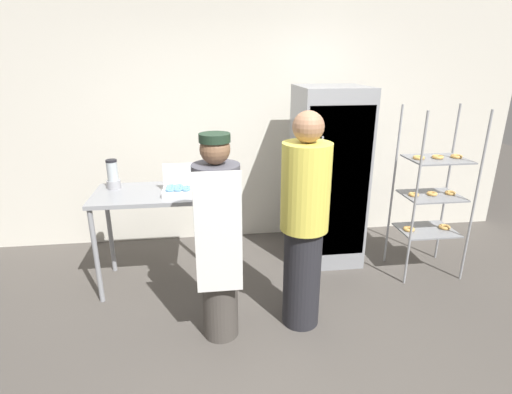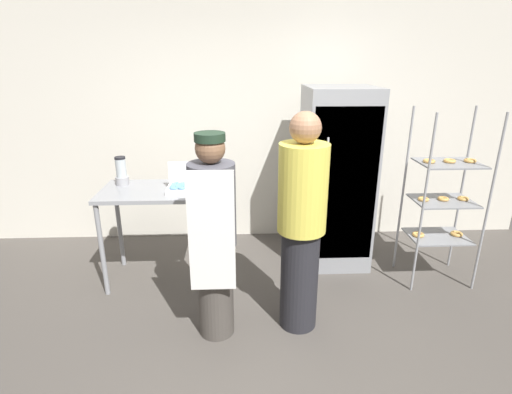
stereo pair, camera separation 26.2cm
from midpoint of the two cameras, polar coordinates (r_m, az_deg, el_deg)
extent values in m
plane|color=#4C4742|center=(3.07, 5.03, -23.21)|extent=(14.00, 14.00, 0.00)
cube|color=silver|center=(4.60, 1.89, 12.33)|extent=(6.40, 0.12, 3.01)
cube|color=gray|center=(4.16, 13.09, 2.60)|extent=(0.67, 0.70, 1.81)
cube|color=gray|center=(3.85, 14.40, 1.40)|extent=(0.62, 0.02, 1.48)
cylinder|color=silver|center=(3.77, 11.87, 1.64)|extent=(0.02, 0.02, 0.89)
cylinder|color=#93969B|center=(3.83, 24.59, -1.47)|extent=(0.02, 0.02, 1.65)
cylinder|color=#93969B|center=(4.12, 31.85, -1.25)|extent=(0.02, 0.02, 1.65)
cylinder|color=#93969B|center=(4.20, 21.96, 0.69)|extent=(0.02, 0.02, 1.65)
cylinder|color=#93969B|center=(4.48, 28.79, 0.76)|extent=(0.02, 0.02, 1.65)
cube|color=gray|center=(4.28, 26.08, -5.10)|extent=(0.54, 0.41, 0.01)
torus|color=#DBA351|center=(4.18, 23.85, -4.96)|extent=(0.11, 0.11, 0.03)
torus|color=#DBA351|center=(4.36, 28.31, -4.68)|extent=(0.11, 0.11, 0.03)
cube|color=gray|center=(4.15, 26.81, -0.53)|extent=(0.54, 0.41, 0.01)
torus|color=#DBA351|center=(4.06, 24.54, -0.30)|extent=(0.10, 0.10, 0.03)
torus|color=#DBA351|center=(4.15, 26.86, -0.25)|extent=(0.10, 0.10, 0.03)
torus|color=#DBA351|center=(4.24, 29.08, -0.21)|extent=(0.10, 0.10, 0.03)
cube|color=gray|center=(4.06, 27.58, 4.29)|extent=(0.54, 0.41, 0.01)
torus|color=#DBA351|center=(3.96, 25.27, 4.65)|extent=(0.10, 0.10, 0.03)
torus|color=#DBA351|center=(4.05, 27.63, 4.58)|extent=(0.10, 0.10, 0.03)
torus|color=#DBA351|center=(4.15, 29.89, 4.51)|extent=(0.10, 0.10, 0.03)
cube|color=gray|center=(3.75, -12.20, 0.82)|extent=(1.00, 0.63, 0.04)
cylinder|color=gray|center=(3.79, -19.31, -7.28)|extent=(0.04, 0.04, 0.89)
cylinder|color=gray|center=(3.63, -5.12, -7.39)|extent=(0.04, 0.04, 0.89)
cylinder|color=gray|center=(4.27, -17.30, -3.98)|extent=(0.04, 0.04, 0.89)
cylinder|color=gray|center=(4.13, -4.80, -3.93)|extent=(0.04, 0.04, 0.89)
cube|color=white|center=(3.61, -8.39, 1.02)|extent=(0.28, 0.21, 0.05)
cube|color=white|center=(3.67, -8.33, 3.44)|extent=(0.27, 0.01, 0.21)
torus|color=#669EC6|center=(3.56, -9.61, 1.30)|extent=(0.08, 0.08, 0.02)
torus|color=#669EC6|center=(3.55, -8.50, 1.32)|extent=(0.08, 0.08, 0.02)
torus|color=#669EC6|center=(3.54, -7.39, 1.34)|extent=(0.08, 0.08, 0.02)
torus|color=#669EC6|center=(3.61, -9.51, 1.55)|extent=(0.08, 0.08, 0.02)
torus|color=#669EC6|center=(3.60, -8.42, 1.57)|extent=(0.08, 0.08, 0.02)
torus|color=#669EC6|center=(3.59, -7.32, 1.59)|extent=(0.08, 0.08, 0.02)
torus|color=#669EC6|center=(3.66, -9.42, 1.80)|extent=(0.08, 0.08, 0.02)
torus|color=#669EC6|center=(3.65, -8.34, 1.82)|extent=(0.08, 0.08, 0.02)
cylinder|color=#99999E|center=(3.95, -16.76, 2.21)|extent=(0.12, 0.12, 0.08)
cylinder|color=#B2BCC1|center=(3.92, -16.94, 3.97)|extent=(0.10, 0.10, 0.17)
cylinder|color=black|center=(3.89, -17.08, 5.35)|extent=(0.10, 0.10, 0.02)
cylinder|color=#47423D|center=(3.15, -3.38, -13.04)|extent=(0.27, 0.27, 0.77)
cylinder|color=#4C4C56|center=(2.84, -3.65, -1.19)|extent=(0.34, 0.34, 0.61)
sphere|color=brown|center=(2.72, -3.83, 6.91)|extent=(0.21, 0.21, 0.21)
cube|color=white|center=(2.73, -3.65, -5.17)|extent=(0.32, 0.02, 0.88)
cylinder|color=#1E3323|center=(2.71, -3.87, 8.53)|extent=(0.21, 0.21, 0.06)
cylinder|color=#232328|center=(3.25, 8.54, -11.50)|extent=(0.30, 0.30, 0.84)
cylinder|color=#DBCC4C|center=(2.93, 9.26, 1.17)|extent=(0.37, 0.37, 0.66)
sphere|color=#9E7051|center=(2.83, 9.75, 9.74)|extent=(0.23, 0.23, 0.23)
camera|label=1|loc=(0.13, -87.69, 0.82)|focal=28.00mm
camera|label=2|loc=(0.13, 92.31, -0.82)|focal=28.00mm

